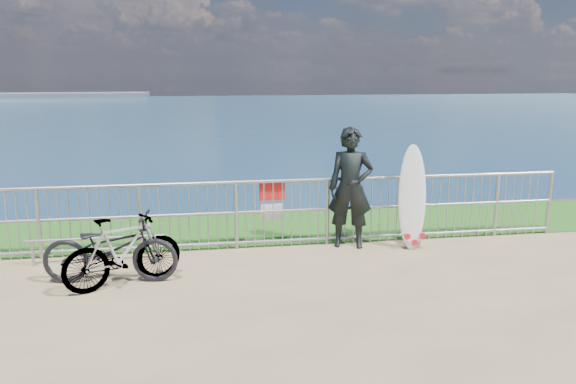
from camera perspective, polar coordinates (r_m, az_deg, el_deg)
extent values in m
plane|color=#1F5918|center=(10.28, -2.88, -3.70)|extent=(120.00, 120.00, 0.00)
cube|color=brown|center=(12.30, -3.40, -13.48)|extent=(120.00, 0.30, 5.00)
plane|color=navy|center=(97.45, -8.70, 7.47)|extent=(260.00, 260.00, 0.00)
cube|color=#565E68|center=(181.97, -25.20, 8.85)|extent=(70.00, 12.00, 1.50)
cylinder|color=#92959A|center=(8.96, -2.16, 1.10)|extent=(10.00, 0.06, 0.06)
cylinder|color=#92959A|center=(9.07, -2.14, -1.97)|extent=(10.00, 0.05, 0.05)
cylinder|color=#92959A|center=(9.21, -2.11, -5.02)|extent=(10.00, 0.05, 0.05)
cylinder|color=#92959A|center=(9.34, -23.99, -2.98)|extent=(0.06, 0.06, 1.10)
cylinder|color=#92959A|center=(9.07, -14.79, -2.74)|extent=(0.06, 0.06, 1.10)
cylinder|color=#92959A|center=(9.04, -5.28, -2.43)|extent=(0.06, 0.06, 1.10)
cylinder|color=#92959A|center=(9.26, 4.02, -2.05)|extent=(0.06, 0.06, 1.10)
cylinder|color=#92959A|center=(9.71, 12.67, -1.65)|extent=(0.06, 0.06, 1.10)
cylinder|color=#92959A|center=(10.36, 20.40, -1.27)|extent=(0.06, 0.06, 1.10)
cylinder|color=#92959A|center=(10.88, 24.99, -1.03)|extent=(0.06, 0.06, 1.10)
cube|color=red|center=(9.07, -1.64, 0.07)|extent=(0.42, 0.02, 0.30)
cube|color=white|center=(9.07, -1.63, 0.07)|extent=(0.38, 0.01, 0.08)
cube|color=white|center=(9.15, -1.62, -2.01)|extent=(0.36, 0.02, 0.26)
imported|color=black|center=(9.09, 6.38, 0.41)|extent=(0.82, 0.65, 1.96)
ellipsoid|color=silver|center=(9.26, 12.49, -0.46)|extent=(0.52, 0.49, 1.68)
cone|color=red|center=(9.25, 11.85, -4.30)|extent=(0.10, 0.18, 0.10)
cone|color=red|center=(9.35, 13.32, -4.20)|extent=(0.10, 0.18, 0.10)
cone|color=red|center=(9.33, 12.56, -4.90)|extent=(0.10, 0.18, 0.10)
imported|color=black|center=(7.99, -17.62, -5.50)|extent=(1.87, 0.83, 0.95)
imported|color=black|center=(7.79, -16.42, -5.81)|extent=(1.65, 1.09, 0.97)
cylinder|color=#92959A|center=(8.84, -18.97, -4.48)|extent=(2.00, 0.05, 0.05)
cylinder|color=#92959A|center=(9.10, -24.50, -5.74)|extent=(0.04, 0.04, 0.39)
cylinder|color=#92959A|center=(8.79, -13.08, -5.55)|extent=(0.04, 0.04, 0.39)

